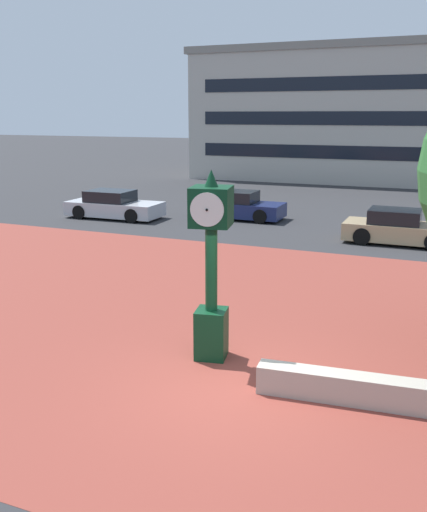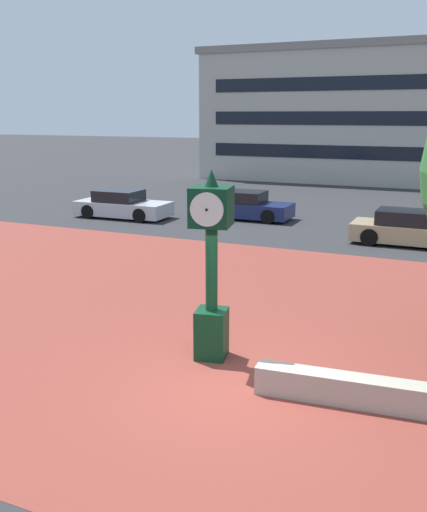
{
  "view_description": "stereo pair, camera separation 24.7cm",
  "coord_description": "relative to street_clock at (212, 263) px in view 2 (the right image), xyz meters",
  "views": [
    {
      "loc": [
        3.23,
        -8.65,
        4.71
      ],
      "look_at": [
        -0.78,
        0.92,
        2.12
      ],
      "focal_mm": 39.98,
      "sensor_mm": 36.0,
      "label": 1
    },
    {
      "loc": [
        3.45,
        -8.56,
        4.71
      ],
      "look_at": [
        -0.78,
        0.92,
        2.12
      ],
      "focal_mm": 39.98,
      "sensor_mm": 36.0,
      "label": 2
    }
  ],
  "objects": [
    {
      "name": "ground_plane",
      "position": [
        0.88,
        -1.07,
        -1.93
      ],
      "size": [
        200.0,
        200.0,
        0.0
      ],
      "primitive_type": "plane",
      "color": "#2D2D30"
    },
    {
      "name": "plaza_brick_paving",
      "position": [
        0.88,
        2.29,
        -1.93
      ],
      "size": [
        44.0,
        14.72,
        0.01
      ],
      "primitive_type": "cube",
      "color": "brown",
      "rests_on": "ground"
    },
    {
      "name": "planter_wall",
      "position": [
        2.89,
        -0.8,
        -1.68
      ],
      "size": [
        3.22,
        0.69,
        0.5
      ],
      "primitive_type": "cube",
      "rotation": [
        0.0,
        0.0,
        0.09
      ],
      "color": "#ADA393",
      "rests_on": "ground"
    },
    {
      "name": "street_clock",
      "position": [
        0.0,
        0.0,
        0.0
      ],
      "size": [
        0.87,
        0.91,
        3.73
      ],
      "rotation": [
        0.0,
        0.0,
        0.2
      ],
      "color": "#0C381E",
      "rests_on": "ground"
    },
    {
      "name": "car_street_near",
      "position": [
        -10.36,
        12.79,
        -1.36
      ],
      "size": [
        4.47,
        2.03,
        1.28
      ],
      "rotation": [
        0.0,
        0.0,
        4.74
      ],
      "color": "#B7BABF",
      "rests_on": "ground"
    },
    {
      "name": "car_street_mid",
      "position": [
        -4.87,
        14.84,
        -1.36
      ],
      "size": [
        4.01,
        1.87,
        1.28
      ],
      "rotation": [
        0.0,
        0.0,
        4.72
      ],
      "color": "navy",
      "rests_on": "ground"
    },
    {
      "name": "car_street_distant",
      "position": [
        2.43,
        12.22,
        -1.36
      ],
      "size": [
        4.02,
        1.82,
        1.28
      ],
      "rotation": [
        0.0,
        0.0,
        4.71
      ],
      "color": "tan",
      "rests_on": "ground"
    },
    {
      "name": "civic_building",
      "position": [
        -0.66,
        34.82,
        2.79
      ],
      "size": [
        27.68,
        11.15,
        9.42
      ],
      "color": "#B2ADA3",
      "rests_on": "ground"
    }
  ]
}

